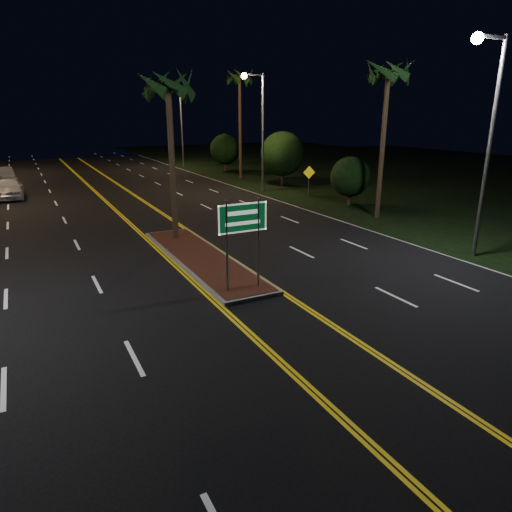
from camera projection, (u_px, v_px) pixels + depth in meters
ground at (283, 323)px, 13.80m from camera, size 120.00×120.00×0.00m
grass_right at (408, 174)px, 48.12m from camera, size 40.00×110.00×0.01m
median_island at (201, 258)px, 19.72m from camera, size 2.25×10.25×0.17m
highway_sign at (243, 226)px, 15.46m from camera, size 1.80×0.08×3.20m
streetlight_right_near at (487, 124)px, 18.45m from camera, size 1.91×0.44×9.00m
streetlight_right_mid at (258, 119)px, 35.42m from camera, size 1.91×0.44×9.00m
streetlight_right_far at (178, 117)px, 52.39m from camera, size 1.91×0.44×9.00m
palm_median at (168, 85)px, 20.54m from camera, size 2.40×2.40×8.30m
palm_right_near at (388, 73)px, 25.30m from camera, size 2.40×2.40×9.30m
palm_right_far at (240, 79)px, 42.12m from camera, size 2.40×2.40×10.30m
shrub_near at (350, 177)px, 31.00m from camera, size 2.70×2.70×3.30m
shrub_mid at (282, 154)px, 39.47m from camera, size 3.78×3.78×4.62m
shrub_far at (225, 149)px, 49.68m from camera, size 3.24×3.24×3.96m
car_near at (9, 186)px, 33.82m from camera, size 2.53×5.55×1.83m
car_far at (5, 173)px, 42.96m from camera, size 2.29×4.47×1.43m
warning_sign at (309, 177)px, 34.56m from camera, size 0.96×0.14×2.29m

